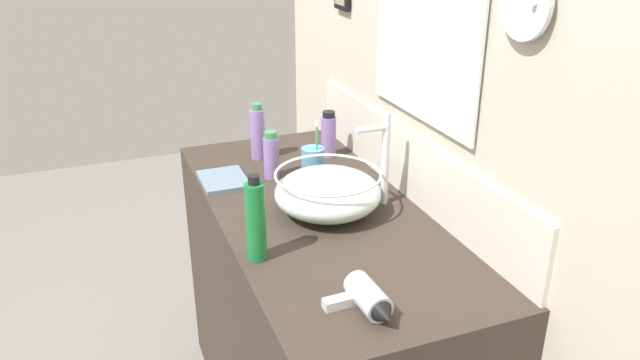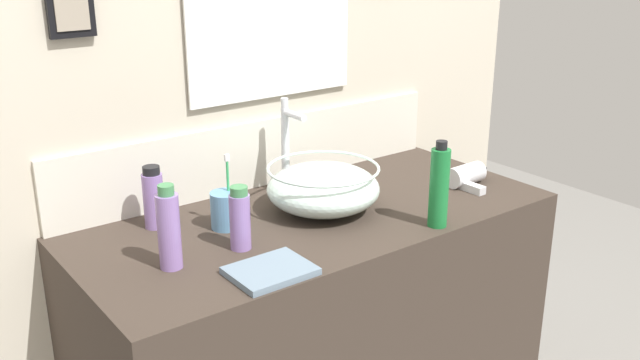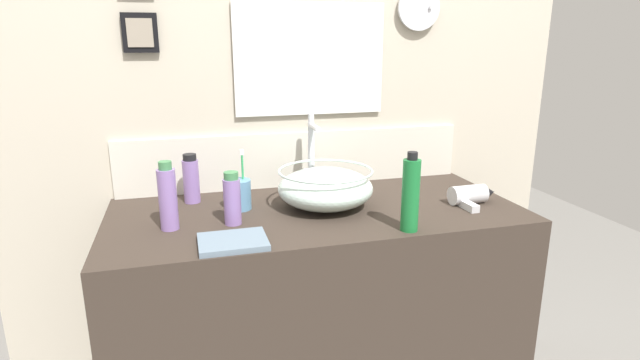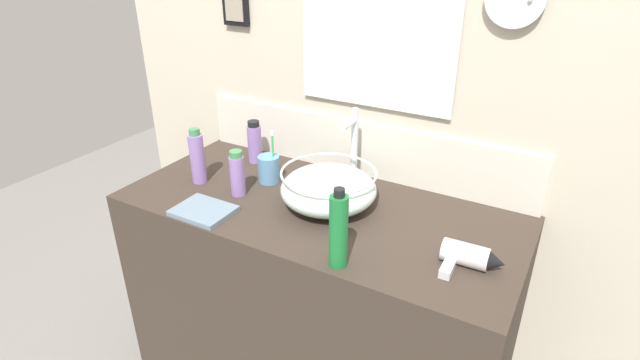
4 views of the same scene
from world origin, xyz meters
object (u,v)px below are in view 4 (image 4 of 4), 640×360
object	(u,v)px
lotion_bottle	(197,157)
shampoo_bottle	(255,142)
spray_bottle	(338,230)
hand_towel	(203,211)
soap_dispenser	(237,174)
glass_bowl_sink	(328,189)
faucet	(353,144)
toothbrush_cup	(269,169)
hair_drier	(469,257)

from	to	relation	value
lotion_bottle	shampoo_bottle	bearing A→B (deg)	73.66
shampoo_bottle	spray_bottle	xyz separation A→B (m)	(0.60, -0.44, 0.03)
hand_towel	lotion_bottle	bearing A→B (deg)	134.57
soap_dispenser	glass_bowl_sink	bearing A→B (deg)	13.74
faucet	shampoo_bottle	world-z (taller)	faucet
toothbrush_cup	lotion_bottle	xyz separation A→B (m)	(-0.22, -0.13, 0.05)
soap_dispenser	hand_towel	bearing A→B (deg)	-96.43
toothbrush_cup	shampoo_bottle	size ratio (longest dim) A/B	1.17
toothbrush_cup	lotion_bottle	world-z (taller)	lotion_bottle
glass_bowl_sink	faucet	size ratio (longest dim) A/B	1.10
hair_drier	hand_towel	bearing A→B (deg)	-170.36
soap_dispenser	hand_towel	xyz separation A→B (m)	(-0.02, -0.16, -0.07)
glass_bowl_sink	toothbrush_cup	world-z (taller)	toothbrush_cup
shampoo_bottle	soap_dispenser	bearing A→B (deg)	-65.87
toothbrush_cup	hand_towel	world-z (taller)	toothbrush_cup
toothbrush_cup	soap_dispenser	size ratio (longest dim) A/B	1.22
faucet	soap_dispenser	xyz separation A→B (m)	(-0.31, -0.25, -0.08)
hair_drier	soap_dispenser	size ratio (longest dim) A/B	1.04
soap_dispenser	hand_towel	size ratio (longest dim) A/B	0.88
spray_bottle	faucet	bearing A→B (deg)	111.85
hair_drier	hand_towel	distance (m)	0.83
toothbrush_cup	spray_bottle	size ratio (longest dim) A/B	0.84
glass_bowl_sink	spray_bottle	world-z (taller)	spray_bottle
shampoo_bottle	lotion_bottle	size ratio (longest dim) A/B	0.82
glass_bowl_sink	shampoo_bottle	distance (m)	0.46
glass_bowl_sink	soap_dispenser	xyz separation A→B (m)	(-0.31, -0.08, 0.01)
faucet	spray_bottle	bearing A→B (deg)	-68.15
toothbrush_cup	spray_bottle	world-z (taller)	spray_bottle
faucet	hand_towel	xyz separation A→B (m)	(-0.33, -0.41, -0.15)
soap_dispenser	toothbrush_cup	bearing A→B (deg)	75.30
spray_bottle	hand_towel	size ratio (longest dim) A/B	1.27
shampoo_bottle	spray_bottle	size ratio (longest dim) A/B	0.72
glass_bowl_sink	lotion_bottle	distance (m)	0.50
glass_bowl_sink	hand_towel	xyz separation A→B (m)	(-0.33, -0.24, -0.06)
shampoo_bottle	hand_towel	world-z (taller)	shampoo_bottle
soap_dispenser	hair_drier	bearing A→B (deg)	-1.53
shampoo_bottle	hand_towel	xyz separation A→B (m)	(0.09, -0.41, -0.07)
glass_bowl_sink	hand_towel	bearing A→B (deg)	-144.36
glass_bowl_sink	faucet	distance (m)	0.20
glass_bowl_sink	hair_drier	distance (m)	0.50
shampoo_bottle	hand_towel	size ratio (longest dim) A/B	0.91
glass_bowl_sink	shampoo_bottle	world-z (taller)	shampoo_bottle
glass_bowl_sink	spray_bottle	distance (m)	0.32
faucet	toothbrush_cup	size ratio (longest dim) A/B	1.45
lotion_bottle	spray_bottle	distance (m)	0.70
shampoo_bottle	lotion_bottle	world-z (taller)	lotion_bottle
faucet	hand_towel	bearing A→B (deg)	-128.74
hair_drier	shampoo_bottle	xyz separation A→B (m)	(-0.92, 0.27, 0.05)
soap_dispenser	faucet	bearing A→B (deg)	38.83
toothbrush_cup	soap_dispenser	bearing A→B (deg)	-104.70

